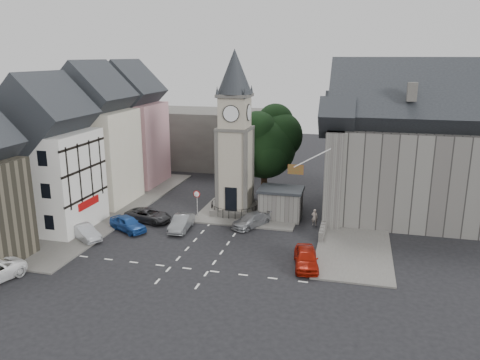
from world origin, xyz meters
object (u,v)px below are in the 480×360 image
(stone_shelter, at_px, (281,203))
(car_west_blue, at_px, (128,224))
(clock_tower, at_px, (235,134))
(pedestrian, at_px, (315,217))
(car_east_red, at_px, (306,258))

(stone_shelter, bearing_deg, car_west_blue, -152.16)
(car_west_blue, bearing_deg, clock_tower, -20.12)
(clock_tower, bearing_deg, pedestrian, -11.70)
(car_east_red, bearing_deg, clock_tower, 117.85)
(pedestrian, bearing_deg, car_west_blue, 23.79)
(car_east_red, bearing_deg, stone_shelter, 99.54)
(clock_tower, height_order, car_west_blue, clock_tower)
(clock_tower, relative_size, car_east_red, 3.74)
(car_east_red, xyz_separation_m, pedestrian, (-0.25, 9.28, 0.06))
(clock_tower, relative_size, stone_shelter, 3.78)
(car_west_blue, bearing_deg, car_east_red, -74.18)
(clock_tower, xyz_separation_m, car_west_blue, (-8.23, -7.37, -7.42))
(car_east_red, height_order, pedestrian, pedestrian)
(clock_tower, xyz_separation_m, car_east_red, (8.50, -10.99, -7.38))
(stone_shelter, xyz_separation_m, pedestrian, (3.45, -1.22, -0.75))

